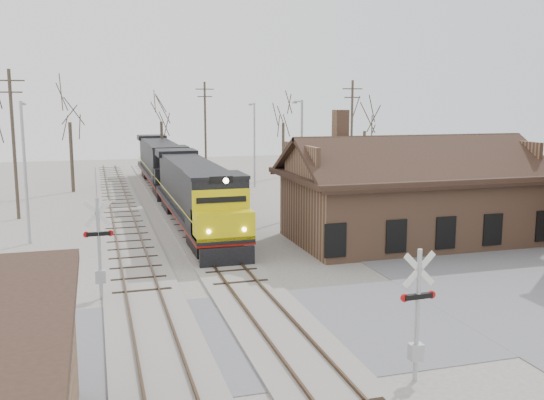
{
  "coord_description": "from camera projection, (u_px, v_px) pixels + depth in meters",
  "views": [
    {
      "loc": [
        -6.26,
        -20.41,
        8.46
      ],
      "look_at": [
        2.39,
        9.0,
        3.4
      ],
      "focal_mm": 40.0,
      "sensor_mm": 36.0,
      "label": 1
    }
  ],
  "objects": [
    {
      "name": "utility_pole_c",
      "position": [
        352.0,
        133.0,
        57.47
      ],
      "size": [
        2.0,
        0.24,
        10.33
      ],
      "color": "#382D23",
      "rests_on": "ground"
    },
    {
      "name": "utility_pole_a",
      "position": [
        14.0,
        142.0,
        42.81
      ],
      "size": [
        2.0,
        0.24,
        10.62
      ],
      "color": "#382D23",
      "rests_on": "ground"
    },
    {
      "name": "locomotive_lead",
      "position": [
        196.0,
        194.0,
        39.67
      ],
      "size": [
        3.08,
        20.63,
        4.58
      ],
      "color": "black",
      "rests_on": "ground"
    },
    {
      "name": "depot",
      "position": [
        410.0,
        201.0,
        36.75
      ],
      "size": [
        15.2,
        9.31,
        7.9
      ],
      "color": "#875F45",
      "rests_on": "ground"
    },
    {
      "name": "road",
      "position": [
        279.0,
        331.0,
        22.44
      ],
      "size": [
        60.0,
        9.0,
        0.03
      ],
      "primitive_type": "cube",
      "color": "slate",
      "rests_on": "ground"
    },
    {
      "name": "tree_d",
      "position": [
        283.0,
        114.0,
        66.69
      ],
      "size": [
        4.0,
        4.0,
        9.81
      ],
      "color": "#382D23",
      "rests_on": "ground"
    },
    {
      "name": "tree_b",
      "position": [
        69.0,
        111.0,
        55.38
      ],
      "size": [
        4.32,
        4.32,
        10.58
      ],
      "color": "#382D23",
      "rests_on": "ground"
    },
    {
      "name": "crossbuck_near",
      "position": [
        417.0,
        320.0,
        18.16
      ],
      "size": [
        1.18,
        0.31,
        4.13
      ],
      "rotation": [
        0.0,
        0.0,
        0.05
      ],
      "color": "#A5A8AD",
      "rests_on": "ground"
    },
    {
      "name": "track_main",
      "position": [
        206.0,
        241.0,
        36.63
      ],
      "size": [
        3.4,
        90.0,
        0.24
      ],
      "color": "#A6A196",
      "rests_on": "ground"
    },
    {
      "name": "utility_pole_b",
      "position": [
        205.0,
        128.0,
        66.51
      ],
      "size": [
        2.0,
        0.24,
        10.46
      ],
      "color": "#382D23",
      "rests_on": "ground"
    },
    {
      "name": "locomotive_trailing",
      "position": [
        161.0,
        163.0,
        59.46
      ],
      "size": [
        3.08,
        20.63,
        4.34
      ],
      "color": "black",
      "rests_on": "ground"
    },
    {
      "name": "crossbuck_far",
      "position": [
        99.0,
        253.0,
        25.78
      ],
      "size": [
        1.26,
        0.33,
        4.41
      ],
      "rotation": [
        0.0,
        0.0,
        3.15
      ],
      "color": "#A5A8AD",
      "rests_on": "ground"
    },
    {
      "name": "tree_e",
      "position": [
        365.0,
        122.0,
        61.07
      ],
      "size": [
        3.6,
        3.6,
        8.82
      ],
      "color": "#382D23",
      "rests_on": "ground"
    },
    {
      "name": "track_siding",
      "position": [
        130.0,
        246.0,
        35.38
      ],
      "size": [
        3.4,
        90.0,
        0.24
      ],
      "color": "#A6A196",
      "rests_on": "ground"
    },
    {
      "name": "streetlight_c",
      "position": [
        254.0,
        140.0,
        59.26
      ],
      "size": [
        0.25,
        2.04,
        8.21
      ],
      "color": "#A5A8AD",
      "rests_on": "ground"
    },
    {
      "name": "streetlight_a",
      "position": [
        25.0,
        164.0,
        35.54
      ],
      "size": [
        0.25,
        2.04,
        8.42
      ],
      "color": "#A5A8AD",
      "rests_on": "ground"
    },
    {
      "name": "streetlight_b",
      "position": [
        301.0,
        151.0,
        44.19
      ],
      "size": [
        0.25,
        2.04,
        8.48
      ],
      "color": "#A5A8AD",
      "rests_on": "ground"
    },
    {
      "name": "tree_c",
      "position": [
        161.0,
        112.0,
        65.9
      ],
      "size": [
        4.12,
        4.12,
        10.09
      ],
      "color": "#382D23",
      "rests_on": "ground"
    },
    {
      "name": "ground",
      "position": [
        279.0,
        331.0,
        22.44
      ],
      "size": [
        140.0,
        140.0,
        0.0
      ],
      "primitive_type": "plane",
      "color": "#A6A196",
      "rests_on": "ground"
    }
  ]
}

